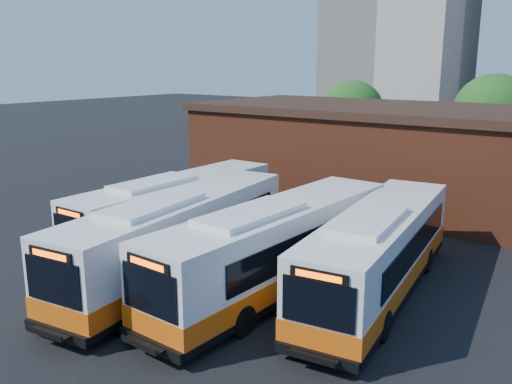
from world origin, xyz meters
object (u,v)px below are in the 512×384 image
Objects in this scene: bus_east at (379,255)px; bus_midwest at (179,240)px; bus_mideast at (276,251)px; transit_worker at (201,315)px; bus_west at (177,213)px.

bus_midwest is at bearing -162.88° from bus_east.
transit_worker is (0.16, -4.72, -0.86)m from bus_mideast.
bus_mideast reaches higher than bus_west.
bus_east is 7.95× the size of transit_worker.
bus_midwest is at bearing -45.23° from bus_west.
bus_mideast is at bearing -15.83° from bus_west.
bus_west reaches higher than transit_worker.
bus_east is (3.45, 2.19, -0.06)m from bus_mideast.
bus_midwest is 4.37m from bus_mideast.
bus_midwest reaches higher than bus_mideast.
bus_midwest is at bearing -160.29° from bus_mideast.
bus_west is 4.85m from bus_midwest.
bus_east is (11.07, 0.14, 0.02)m from bus_west.
transit_worker is at bearing -86.26° from bus_mideast.
bus_midwest reaches higher than bus_west.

